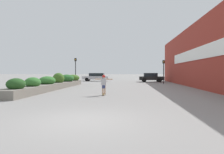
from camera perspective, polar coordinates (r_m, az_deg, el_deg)
The scene contains 9 objects.
ground_plane at distance 6.97m, azimuth -8.36°, elevation -12.19°, with size 300.00×300.00×0.00m, color gray.
building_wall_right at distance 21.86m, azimuth 23.62°, elevation 5.84°, with size 0.67×35.75×6.74m.
planter_box at distance 20.68m, azimuth -15.84°, elevation -1.66°, with size 1.78×15.88×1.55m.
skateboard at distance 14.17m, azimuth -2.37°, elevation -4.94°, with size 0.23×0.69×0.09m.
skateboarder at distance 14.11m, azimuth -2.37°, elevation -1.52°, with size 1.27×0.23×1.36m.
car_leftmost at distance 36.73m, azimuth -4.58°, elevation 0.05°, with size 4.80×1.94×1.46m.
car_center_right at distance 33.71m, azimuth 11.10°, elevation -0.07°, with size 3.98×1.89×1.49m.
traffic_light_left at distance 29.74m, azimuth -10.39°, elevation 3.04°, with size 0.28×0.30×3.69m.
traffic_light_right at distance 28.41m, azimuth 14.52°, elevation 2.60°, with size 0.28×0.30×3.28m.
Camera 1 is at (1.58, -6.58, 1.64)m, focal length 32.00 mm.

